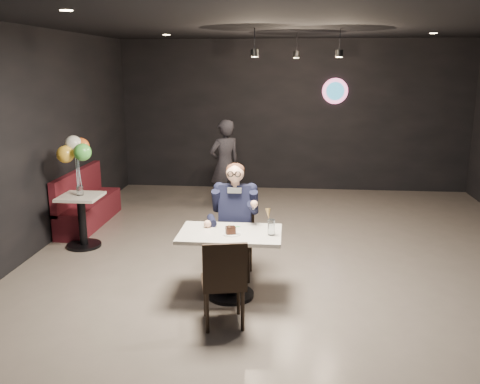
# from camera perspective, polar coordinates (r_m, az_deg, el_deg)

# --- Properties ---
(floor) EXTENTS (9.00, 9.00, 0.00)m
(floor) POSITION_cam_1_polar(r_m,az_deg,el_deg) (6.35, 6.03, -9.18)
(floor) COLOR #6F645C
(floor) RESTS_ON ground
(wall_sign) EXTENTS (0.50, 0.06, 0.50)m
(wall_sign) POSITION_cam_1_polar(r_m,az_deg,el_deg) (10.36, 10.63, 11.08)
(wall_sign) COLOR pink
(wall_sign) RESTS_ON floor
(pendant_lights) EXTENTS (1.40, 1.20, 0.36)m
(pendant_lights) POSITION_cam_1_polar(r_m,az_deg,el_deg) (7.85, 6.47, 16.77)
(pendant_lights) COLOR black
(pendant_lights) RESTS_ON floor
(main_table) EXTENTS (1.10, 0.70, 0.75)m
(main_table) POSITION_cam_1_polar(r_m,az_deg,el_deg) (5.62, -1.09, -8.14)
(main_table) COLOR silver
(main_table) RESTS_ON floor
(chair_far) EXTENTS (0.42, 0.46, 0.92)m
(chair_far) POSITION_cam_1_polar(r_m,az_deg,el_deg) (6.10, -0.51, -5.46)
(chair_far) COLOR black
(chair_far) RESTS_ON floor
(chair_near) EXTENTS (0.51, 0.54, 0.92)m
(chair_near) POSITION_cam_1_polar(r_m,az_deg,el_deg) (5.03, -1.89, -9.87)
(chair_near) COLOR black
(chair_near) RESTS_ON floor
(seated_man) EXTENTS (0.60, 0.80, 1.44)m
(seated_man) POSITION_cam_1_polar(r_m,az_deg,el_deg) (6.02, -0.52, -3.13)
(seated_man) COLOR black
(seated_man) RESTS_ON floor
(dessert_plate) EXTENTS (0.20, 0.20, 0.01)m
(dessert_plate) POSITION_cam_1_polar(r_m,az_deg,el_deg) (5.42, -0.90, -4.71)
(dessert_plate) COLOR white
(dessert_plate) RESTS_ON main_table
(cake_slice) EXTENTS (0.12, 0.11, 0.07)m
(cake_slice) POSITION_cam_1_polar(r_m,az_deg,el_deg) (5.39, -1.06, -4.34)
(cake_slice) COLOR black
(cake_slice) RESTS_ON dessert_plate
(mint_leaf) EXTENTS (0.06, 0.04, 0.01)m
(mint_leaf) POSITION_cam_1_polar(r_m,az_deg,el_deg) (5.38, -0.25, -3.90)
(mint_leaf) COLOR #2A8136
(mint_leaf) RESTS_ON cake_slice
(sundae_glass) EXTENTS (0.08, 0.08, 0.17)m
(sundae_glass) POSITION_cam_1_polar(r_m,az_deg,el_deg) (5.38, 3.53, -3.97)
(sundae_glass) COLOR silver
(sundae_glass) RESTS_ON main_table
(wafer_cone) EXTENTS (0.07, 0.07, 0.11)m
(wafer_cone) POSITION_cam_1_polar(r_m,az_deg,el_deg) (5.33, 3.20, -2.45)
(wafer_cone) COLOR tan
(wafer_cone) RESTS_ON sundae_glass
(booth_bench) EXTENTS (0.44, 1.76, 0.88)m
(booth_bench) POSITION_cam_1_polar(r_m,az_deg,el_deg) (8.44, -16.64, -0.65)
(booth_bench) COLOR #470F1C
(booth_bench) RESTS_ON floor
(side_table) EXTENTS (0.55, 0.55, 0.69)m
(side_table) POSITION_cam_1_polar(r_m,az_deg,el_deg) (7.46, -17.27, -3.38)
(side_table) COLOR silver
(side_table) RESTS_ON floor
(balloon_vase) EXTENTS (0.09, 0.09, 0.14)m
(balloon_vase) POSITION_cam_1_polar(r_m,az_deg,el_deg) (7.34, -17.54, 0.16)
(balloon_vase) COLOR silver
(balloon_vase) RESTS_ON side_table
(balloon_bunch) EXTENTS (0.43, 0.43, 0.71)m
(balloon_bunch) POSITION_cam_1_polar(r_m,az_deg,el_deg) (7.25, -17.79, 3.52)
(balloon_bunch) COLOR yellow
(balloon_bunch) RESTS_ON balloon_vase
(passerby) EXTENTS (0.69, 0.64, 1.59)m
(passerby) POSITION_cam_1_polar(r_m,az_deg,el_deg) (8.95, -1.72, 3.08)
(passerby) COLOR black
(passerby) RESTS_ON floor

